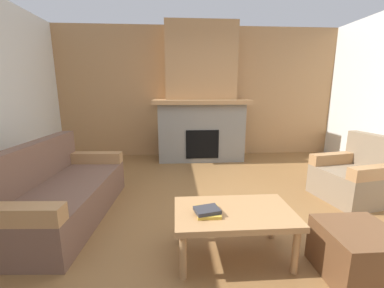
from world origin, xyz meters
TOP-DOWN VIEW (x-y plane):
  - ground at (0.00, 0.00)m, footprint 9.00×9.00m
  - wall_back_wood_panel at (0.00, 3.00)m, footprint 6.00×0.12m
  - fireplace at (0.00, 2.62)m, footprint 1.90×0.82m
  - couch at (-1.83, 0.24)m, footprint 0.95×1.85m
  - armchair at (1.83, 0.49)m, footprint 0.89×0.89m
  - coffee_table at (-0.03, -0.55)m, footprint 1.00×0.60m
  - ottoman at (0.86, -0.85)m, footprint 0.52×0.52m
  - book_stack_near_edge at (-0.27, -0.60)m, footprint 0.23×0.23m

SIDE VIEW (x-z plane):
  - ground at x=0.00m, z-range 0.00..0.00m
  - ottoman at x=0.86m, z-range 0.00..0.40m
  - couch at x=-1.83m, z-range -0.14..0.71m
  - armchair at x=1.83m, z-range -0.13..0.72m
  - coffee_table at x=-0.03m, z-range 0.16..0.59m
  - book_stack_near_edge at x=-0.27m, z-range 0.43..0.48m
  - fireplace at x=0.00m, z-range -0.19..2.51m
  - wall_back_wood_panel at x=0.00m, z-range 0.00..2.70m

